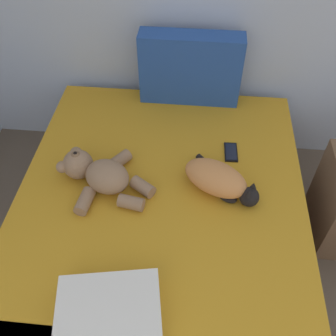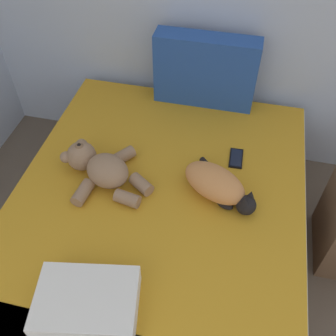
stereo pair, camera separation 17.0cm
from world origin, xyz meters
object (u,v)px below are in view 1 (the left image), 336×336
Objects in this scene: cat at (219,180)px; throw_pillow at (109,311)px; bed at (160,231)px; teddy_bear at (99,174)px; patterned_cushion at (190,69)px; cell_phone at (231,152)px.

throw_pillow is at bearing -120.72° from cat.
bed is 0.69m from throw_pillow.
teddy_bear is at bearing 105.63° from throw_pillow.
bed is at bearing 77.70° from throw_pillow.
cat is 0.82m from throw_pillow.
cat is at bearing 59.28° from throw_pillow.
bed is at bearing -96.36° from patterned_cushion.
bed is 0.46m from cat.
teddy_bear reaches higher than cell_phone.
cell_phone is 1.10m from throw_pillow.
cat is at bearing -75.42° from patterned_cushion.
teddy_bear is at bearing -118.50° from patterned_cushion.
throw_pillow reaches higher than cell_phone.
throw_pillow is (-0.49, -0.98, 0.05)m from cell_phone.
patterned_cushion is at bearing 104.58° from cat.
teddy_bear is (-0.32, 0.09, 0.34)m from bed.
bed is 3.11× the size of patterned_cushion.
teddy_bear is at bearing -178.11° from cat.
teddy_bear is 1.32× the size of throw_pillow.
cell_phone is (0.07, 0.27, -0.07)m from cat.
teddy_bear reaches higher than cat.
cat is 1.03× the size of throw_pillow.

